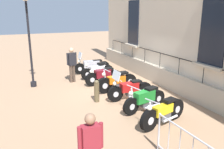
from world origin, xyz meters
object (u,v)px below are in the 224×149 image
Objects in this scene: motorcycle_silver at (92,65)px; pedestrian_standing at (91,147)px; motorcycle_green at (145,99)px; motorcycle_yellow at (163,113)px; lamppost at (28,29)px; pedestrian_walking at (72,63)px; motorcycle_maroon at (103,76)px; motorcycle_orange at (117,82)px; bollard at (97,91)px; motorcycle_red at (130,89)px; motorcycle_white at (98,70)px.

motorcycle_silver is 1.31× the size of pedestrian_standing.
motorcycle_yellow is at bearing 88.08° from motorcycle_green.
lamppost reaches higher than pedestrian_walking.
motorcycle_maroon is at bearing 143.12° from pedestrian_walking.
motorcycle_silver is 2.26m from motorcycle_maroon.
motorcycle_orange is 1.24× the size of pedestrian_standing.
pedestrian_walking is (-1.91, 0.05, -1.73)m from lamppost.
motorcycle_maroon is 0.45× the size of lamppost.
motorcycle_maroon is 2.14× the size of bollard.
bollard is (1.29, 0.85, 0.02)m from motorcycle_orange.
motorcycle_green is (-0.21, 3.54, 0.01)m from motorcycle_maroon.
motorcycle_red is 3.69m from pedestrian_walking.
lamppost is (3.22, -1.03, 2.31)m from motorcycle_maroon.
motorcycle_red is at bearing -91.05° from motorcycle_green.
motorcycle_red is (-0.04, 1.15, 0.00)m from motorcycle_orange.
motorcycle_red is 5.06m from pedestrian_standing.
motorcycle_maroon is at bearing -80.36° from motorcycle_orange.
motorcycle_silver is 1.06× the size of motorcycle_orange.
motorcycle_orange is 1.02× the size of motorcycle_yellow.
motorcycle_maroon is at bearing 85.63° from motorcycle_silver.
motorcycle_silver is at bearing -139.15° from pedestrian_walking.
motorcycle_white is at bearing -111.26° from pedestrian_standing.
motorcycle_green is at bearing 93.45° from motorcycle_maroon.
motorcycle_maroon is 4.09m from lamppost.
lamppost is at bearing -32.87° from motorcycle_orange.
lamppost is (3.39, -5.74, 2.33)m from motorcycle_yellow.
lamppost is at bearing -44.24° from motorcycle_red.
motorcycle_green is 0.98× the size of motorcycle_yellow.
motorcycle_maroon is 0.95× the size of motorcycle_orange.
motorcycle_white is 1.01× the size of motorcycle_green.
pedestrian_walking is (1.54, -3.31, 0.58)m from motorcycle_red.
pedestrian_walking reaches higher than pedestrian_standing.
motorcycle_maroon is at bearing 162.22° from lamppost.
lamppost reaches higher than motorcycle_silver.
motorcycle_white is 1.11× the size of pedestrian_walking.
lamppost is at bearing -55.20° from bollard.
motorcycle_white is (0.03, 1.05, -0.04)m from motorcycle_silver.
motorcycle_white is 2.18× the size of bollard.
bollard is 0.51× the size of pedestrian_walking.
motorcycle_yellow is at bearing 92.11° from motorcycle_maroon.
motorcycle_red is 2.22× the size of bollard.
motorcycle_red is 0.47× the size of lamppost.
motorcycle_white is 4.09m from lamppost.
motorcycle_silver reaches higher than motorcycle_white.
motorcycle_yellow is (-0.17, 4.71, -0.02)m from motorcycle_maroon.
pedestrian_walking is (-1.49, -7.33, 0.09)m from pedestrian_standing.
motorcycle_silver is at bearing -91.61° from motorcycle_white.
motorcycle_silver is 1.05m from motorcycle_white.
motorcycle_orange is 0.48× the size of lamppost.
motorcycle_white is 0.99× the size of motorcycle_yellow.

